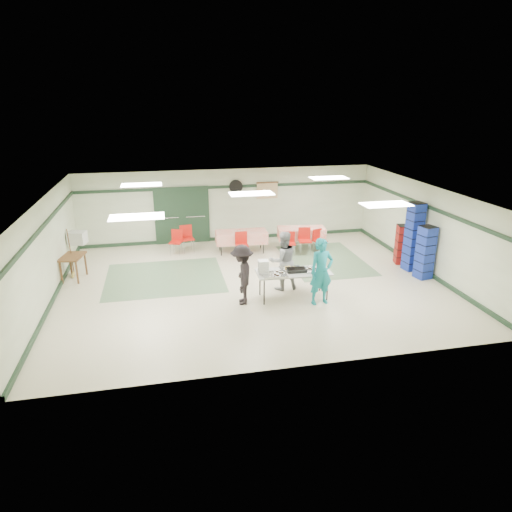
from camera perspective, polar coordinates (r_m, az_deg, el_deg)
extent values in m
plane|color=beige|center=(13.46, -0.54, -3.45)|extent=(11.00, 11.00, 0.00)
plane|color=silver|center=(12.66, -0.58, 7.90)|extent=(11.00, 11.00, 0.00)
plane|color=beige|center=(17.28, -3.52, 6.37)|extent=(11.00, 0.00, 11.00)
plane|color=beige|center=(8.92, 5.19, -6.35)|extent=(11.00, 0.00, 11.00)
plane|color=beige|center=(13.13, -24.81, 0.40)|extent=(0.00, 9.00, 9.00)
plane|color=beige|center=(15.03, 20.50, 3.20)|extent=(0.00, 9.00, 9.00)
cube|color=#1B3321|center=(17.11, -3.55, 8.64)|extent=(11.00, 0.06, 0.10)
cube|color=#1B3321|center=(17.58, -3.42, 2.25)|extent=(11.00, 0.06, 0.12)
cube|color=#1B3321|center=(12.93, -25.11, 3.34)|extent=(0.06, 9.00, 0.10)
cube|color=#1B3321|center=(13.55, -23.93, -4.76)|extent=(0.06, 9.00, 0.12)
cube|color=#1B3321|center=(14.85, 20.72, 5.79)|extent=(0.06, 9.00, 0.10)
cube|color=#1B3321|center=(15.39, 19.85, -1.42)|extent=(0.06, 9.00, 0.12)
cube|color=#637E5C|center=(14.16, -11.33, -2.65)|extent=(3.50, 3.00, 0.01)
cube|color=#637E5C|center=(15.53, 8.53, -0.49)|extent=(2.50, 3.50, 0.01)
cube|color=gray|center=(17.12, -10.79, 4.91)|extent=(0.90, 0.06, 2.10)
cube|color=gray|center=(17.16, -7.61, 5.12)|extent=(0.90, 0.06, 2.10)
cube|color=#1B3321|center=(17.12, -9.22, 5.00)|extent=(2.00, 0.03, 2.15)
cylinder|color=black|center=(17.13, -2.53, 8.66)|extent=(0.50, 0.10, 0.50)
cube|color=tan|center=(17.40, 1.42, 8.17)|extent=(0.80, 0.02, 0.60)
cube|color=beige|center=(12.30, 4.72, -2.04)|extent=(2.03, 0.89, 0.04)
cylinder|color=black|center=(11.98, 1.03, -4.54)|extent=(0.04, 0.04, 0.72)
cylinder|color=black|center=(12.39, 8.92, -3.96)|extent=(0.04, 0.04, 0.72)
cylinder|color=black|center=(12.56, 0.50, -3.37)|extent=(0.04, 0.04, 0.72)
cylinder|color=black|center=(12.95, 8.04, -2.85)|extent=(0.04, 0.04, 0.72)
cube|color=silver|center=(12.42, 7.30, -1.76)|extent=(0.58, 0.45, 0.02)
cube|color=silver|center=(12.41, 4.41, -1.68)|extent=(0.60, 0.47, 0.02)
cube|color=silver|center=(12.00, 2.37, -2.37)|extent=(0.65, 0.51, 0.02)
cube|color=black|center=(12.30, 5.05, -1.74)|extent=(0.54, 0.35, 0.08)
cube|color=white|center=(12.08, 0.92, -1.35)|extent=(0.27, 0.25, 0.36)
imported|color=teal|center=(12.00, 8.17, -1.94)|extent=(0.71, 0.52, 1.79)
imported|color=gray|center=(12.81, 3.39, -0.58)|extent=(0.90, 0.74, 1.70)
imported|color=black|center=(11.92, -1.76, -2.36)|extent=(0.74, 1.12, 1.61)
cube|color=red|center=(16.46, 5.71, 3.47)|extent=(1.76, 0.97, 0.05)
cube|color=red|center=(16.52, 5.69, 2.83)|extent=(1.77, 0.99, 0.40)
cylinder|color=black|center=(16.22, 3.38, 1.88)|extent=(0.04, 0.04, 0.72)
cylinder|color=black|center=(16.43, 8.22, 1.94)|extent=(0.04, 0.04, 0.72)
cylinder|color=black|center=(16.74, 3.17, 2.45)|extent=(0.04, 0.04, 0.72)
cylinder|color=black|center=(16.95, 7.86, 2.51)|extent=(0.04, 0.04, 0.72)
cube|color=red|center=(15.95, -1.86, 3.04)|extent=(1.81, 0.85, 0.05)
cube|color=red|center=(16.01, -1.85, 2.39)|extent=(1.81, 0.87, 0.40)
cylinder|color=black|center=(15.71, -4.38, 1.28)|extent=(0.04, 0.04, 0.72)
cylinder|color=black|center=(15.89, 0.94, 1.55)|extent=(0.04, 0.04, 0.72)
cylinder|color=black|center=(16.27, -4.56, 1.92)|extent=(0.04, 0.04, 0.72)
cylinder|color=black|center=(16.45, 0.58, 2.17)|extent=(0.04, 0.04, 0.72)
cube|color=red|center=(15.93, 6.14, 1.87)|extent=(0.48, 0.48, 0.04)
cube|color=red|center=(16.04, 6.05, 2.87)|extent=(0.42, 0.10, 0.42)
cylinder|color=silver|center=(15.82, 5.61, 0.84)|extent=(0.02, 0.02, 0.44)
cylinder|color=silver|center=(15.87, 6.81, 0.87)|extent=(0.02, 0.02, 0.44)
cylinder|color=silver|center=(16.13, 5.41, 1.22)|extent=(0.02, 0.02, 0.44)
cylinder|color=silver|center=(16.19, 6.59, 1.24)|extent=(0.02, 0.02, 0.44)
cube|color=red|center=(15.79, 4.26, 1.56)|extent=(0.42, 0.42, 0.04)
cube|color=red|center=(15.89, 4.21, 2.44)|extent=(0.37, 0.10, 0.37)
cylinder|color=silver|center=(15.70, 3.77, 0.65)|extent=(0.02, 0.02, 0.39)
cylinder|color=silver|center=(15.74, 4.84, 0.66)|extent=(0.02, 0.02, 0.39)
cylinder|color=silver|center=(15.98, 3.66, 0.99)|extent=(0.02, 0.02, 0.39)
cylinder|color=silver|center=(16.02, 4.71, 1.00)|extent=(0.02, 0.02, 0.39)
cube|color=red|center=(16.11, 8.00, 1.85)|extent=(0.50, 0.50, 0.04)
cube|color=red|center=(16.18, 7.64, 2.72)|extent=(0.37, 0.17, 0.39)
cylinder|color=silver|center=(15.98, 7.90, 0.86)|extent=(0.02, 0.02, 0.40)
cylinder|color=silver|center=(16.17, 8.74, 1.05)|extent=(0.02, 0.02, 0.40)
cylinder|color=silver|center=(16.20, 7.20, 1.15)|extent=(0.02, 0.02, 0.40)
cylinder|color=silver|center=(16.39, 8.03, 1.33)|extent=(0.02, 0.02, 0.40)
cube|color=red|center=(15.41, -1.78, 1.33)|extent=(0.43, 0.43, 0.04)
cube|color=red|center=(15.52, -1.88, 2.34)|extent=(0.41, 0.06, 0.41)
cylinder|color=silver|center=(15.31, -2.30, 0.27)|extent=(0.02, 0.02, 0.43)
cylinder|color=silver|center=(15.35, -1.08, 0.34)|extent=(0.02, 0.02, 0.43)
cylinder|color=silver|center=(15.62, -2.45, 0.66)|extent=(0.02, 0.02, 0.43)
cylinder|color=silver|center=(15.66, -1.26, 0.72)|extent=(0.02, 0.02, 0.43)
cube|color=red|center=(16.21, -8.56, 2.13)|extent=(0.51, 0.51, 0.04)
cube|color=red|center=(16.33, -8.77, 3.12)|extent=(0.44, 0.12, 0.44)
cylinder|color=silver|center=(16.09, -8.97, 1.04)|extent=(0.02, 0.02, 0.46)
cylinder|color=silver|center=(16.16, -7.77, 1.19)|extent=(0.02, 0.02, 0.46)
cylinder|color=silver|center=(16.41, -9.25, 1.39)|extent=(0.02, 0.02, 0.46)
cylinder|color=silver|center=(16.48, -8.08, 1.53)|extent=(0.02, 0.02, 0.46)
cube|color=red|center=(16.02, -9.99, 1.69)|extent=(0.51, 0.51, 0.04)
cube|color=red|center=(16.11, -9.84, 2.62)|extent=(0.39, 0.18, 0.40)
cylinder|color=silver|center=(15.99, -10.66, 0.76)|extent=(0.02, 0.02, 0.42)
cylinder|color=silver|center=(15.89, -9.58, 0.70)|extent=(0.02, 0.02, 0.42)
cylinder|color=silver|center=(16.28, -10.30, 1.11)|extent=(0.02, 0.02, 0.42)
cylinder|color=silver|center=(16.18, -9.23, 1.06)|extent=(0.02, 0.02, 0.42)
cube|color=#19259A|center=(14.98, 19.09, 2.27)|extent=(0.47, 0.47, 2.18)
cube|color=maroon|center=(15.60, 17.82, 1.38)|extent=(0.48, 0.48, 1.30)
cube|color=#19259A|center=(14.48, 20.39, 0.40)|extent=(0.49, 0.49, 1.63)
cube|color=brown|center=(14.58, -22.00, -0.06)|extent=(0.74, 0.99, 0.05)
cube|color=brown|center=(14.46, -23.18, -1.93)|extent=(0.05, 0.05, 0.70)
cube|color=brown|center=(14.29, -21.47, -1.95)|extent=(0.05, 0.05, 0.70)
cube|color=brown|center=(15.10, -22.16, -0.93)|extent=(0.05, 0.05, 0.70)
cube|color=brown|center=(14.94, -20.51, -0.93)|extent=(0.05, 0.05, 0.70)
cube|color=#BABBB5|center=(15.65, -21.42, 2.15)|extent=(0.59, 0.55, 0.40)
cylinder|color=brown|center=(14.83, -22.17, 0.47)|extent=(0.03, 0.24, 1.49)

